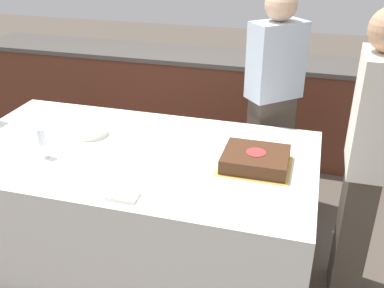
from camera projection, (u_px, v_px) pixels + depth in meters
ground_plane at (140, 250)px, 3.08m from camera, size 14.00×14.00×0.00m
back_counter at (202, 101)px, 4.30m from camera, size 4.40×0.58×0.92m
dining_table at (137, 203)px, 2.90m from camera, size 2.20×1.19×0.76m
cake at (256, 159)px, 2.55m from camera, size 0.41×0.36×0.09m
plate_stack at (91, 131)px, 2.92m from camera, size 0.21×0.21×0.05m
wine_glass at (42, 138)px, 2.61m from camera, size 0.06×0.06×0.18m
side_plate_near_cake at (270, 144)px, 2.81m from camera, size 0.17×0.17×0.00m
utensil_pile at (123, 196)px, 2.27m from camera, size 0.16×0.10×0.02m
person_cutting_cake at (273, 102)px, 3.21m from camera, size 0.41×0.40×1.64m
person_seated_right at (366, 162)px, 2.36m from camera, size 0.22×0.35×1.68m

